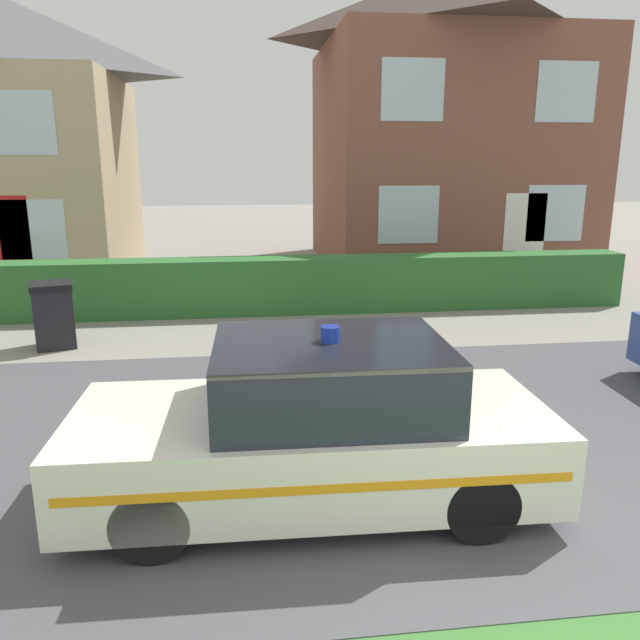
% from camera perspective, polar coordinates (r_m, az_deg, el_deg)
% --- Properties ---
extents(road_strip, '(28.00, 5.82, 0.01)m').
position_cam_1_polar(road_strip, '(6.88, 7.54, -9.96)').
color(road_strip, '#4C4C51').
rests_on(road_strip, ground).
extents(garden_hedge, '(13.91, 0.71, 1.05)m').
position_cam_1_polar(garden_hedge, '(11.91, -4.53, 3.17)').
color(garden_hedge, '#2D662D').
rests_on(garden_hedge, ground).
extents(police_car, '(3.98, 1.75, 1.52)m').
position_cam_1_polar(police_car, '(5.28, -0.35, -9.74)').
color(police_car, black).
rests_on(police_car, road_strip).
extents(house_right, '(6.74, 6.79, 7.69)m').
position_cam_1_polar(house_right, '(18.09, 11.23, 17.55)').
color(house_right, brown).
rests_on(house_right, ground).
extents(wheelie_bin, '(0.74, 0.74, 1.02)m').
position_cam_1_polar(wheelie_bin, '(10.49, -23.16, 0.45)').
color(wheelie_bin, black).
rests_on(wheelie_bin, ground).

